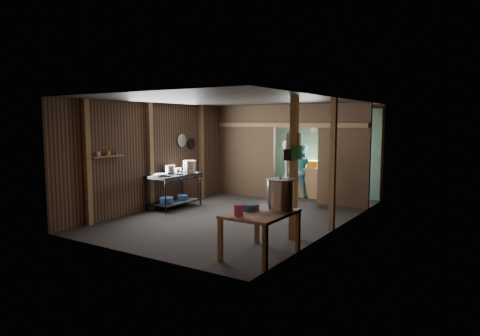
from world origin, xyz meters
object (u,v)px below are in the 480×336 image
Objects in this scene: stove_pot_large at (189,167)px; prep_table at (261,234)px; gas_range at (174,191)px; cook at (290,174)px; stock_pot at (280,195)px; yellow_tub at (313,164)px; pink_bucket at (239,210)px.

prep_table is at bearing -35.74° from stove_pot_large.
gas_range is 0.85× the size of cook.
stock_pot is (0.18, 0.31, 0.60)m from prep_table.
prep_table is 0.70m from stock_pot.
yellow_tub reaches higher than prep_table.
stock_pot is 0.32× the size of cook.
cook is at bearing 113.41° from stock_pot.
stove_pot_large is at bearing 138.91° from pink_bucket.
stock_pot reaches higher than gas_range.
gas_range is 4.13× the size of yellow_tub.
cook reaches higher than prep_table.
stove_pot_large is 2.54m from cook.
pink_bucket reaches higher than prep_table.
cook is (-1.49, 3.43, -0.11)m from stock_pot.
stock_pot is 1.53× the size of yellow_tub.
prep_table is 3.46× the size of yellow_tub.
stove_pot_large is 0.63× the size of stock_pot.
cook is at bearing -86.66° from yellow_tub.
prep_table is 0.71× the size of cook.
yellow_tub reaches higher than pink_bucket.
stove_pot_large is (-3.54, 2.55, 0.64)m from prep_table.
gas_range is 2.69× the size of stock_pot.
stock_pot is at bearing -72.73° from yellow_tub.
cook is (2.24, 1.19, -0.15)m from stove_pot_large.
stock_pot is at bearing -156.86° from cook.
cook is (-1.30, 3.74, 0.49)m from prep_table.
prep_table is 2.26× the size of stock_pot.
stove_pot_large reaches higher than pink_bucket.
prep_table is at bearing -121.04° from stock_pot.
stove_pot_large is at bearing 66.79° from gas_range.
stove_pot_large is 0.97× the size of yellow_tub.
stock_pot reaches higher than stove_pot_large.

